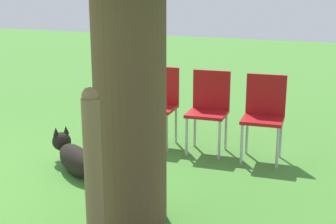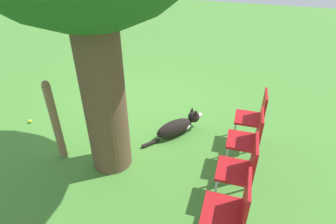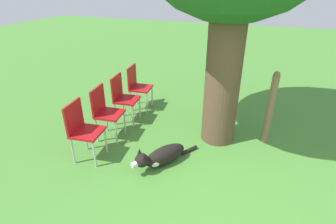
{
  "view_description": "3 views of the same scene",
  "coord_description": "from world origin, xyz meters",
  "px_view_note": "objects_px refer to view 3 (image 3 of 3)",
  "views": [
    {
      "loc": [
        2.84,
        3.15,
        1.85
      ],
      "look_at": [
        -1.33,
        1.25,
        0.65
      ],
      "focal_mm": 50.0,
      "sensor_mm": 36.0,
      "label": 1
    },
    {
      "loc": [
        -2.22,
        3.89,
        2.72
      ],
      "look_at": [
        -0.79,
        0.48,
        0.49
      ],
      "focal_mm": 28.0,
      "sensor_mm": 36.0,
      "label": 2
    },
    {
      "loc": [
        0.27,
        -2.65,
        2.55
      ],
      "look_at": [
        -1.14,
        1.21,
        0.46
      ],
      "focal_mm": 28.0,
      "sensor_mm": 36.0,
      "label": 3
    }
  ],
  "objects_px": {
    "dog": "(161,156)",
    "fence_post": "(270,108)",
    "red_chair_3": "(137,84)",
    "red_chair_1": "(105,109)",
    "red_chair_0": "(82,127)",
    "red_chair_2": "(123,95)"
  },
  "relations": [
    {
      "from": "dog",
      "to": "fence_post",
      "type": "height_order",
      "value": "fence_post"
    },
    {
      "from": "dog",
      "to": "fence_post",
      "type": "distance_m",
      "value": 1.98
    },
    {
      "from": "fence_post",
      "to": "red_chair_3",
      "type": "xyz_separation_m",
      "value": [
        -2.67,
        0.47,
        -0.1
      ]
    },
    {
      "from": "fence_post",
      "to": "red_chair_1",
      "type": "height_order",
      "value": "fence_post"
    },
    {
      "from": "fence_post",
      "to": "red_chair_1",
      "type": "xyz_separation_m",
      "value": [
        -2.67,
        -0.81,
        -0.1
      ]
    },
    {
      "from": "fence_post",
      "to": "red_chair_0",
      "type": "bearing_deg",
      "value": -151.33
    },
    {
      "from": "dog",
      "to": "red_chair_1",
      "type": "relative_size",
      "value": 1.13
    },
    {
      "from": "dog",
      "to": "red_chair_3",
      "type": "xyz_separation_m",
      "value": [
        -1.21,
        1.7,
        0.39
      ]
    },
    {
      "from": "fence_post",
      "to": "red_chair_0",
      "type": "height_order",
      "value": "fence_post"
    },
    {
      "from": "dog",
      "to": "red_chair_0",
      "type": "relative_size",
      "value": 1.13
    },
    {
      "from": "dog",
      "to": "red_chair_2",
      "type": "height_order",
      "value": "red_chair_2"
    },
    {
      "from": "dog",
      "to": "red_chair_2",
      "type": "distance_m",
      "value": 1.65
    },
    {
      "from": "dog",
      "to": "red_chair_3",
      "type": "distance_m",
      "value": 2.13
    },
    {
      "from": "dog",
      "to": "fence_post",
      "type": "bearing_deg",
      "value": 163.54
    },
    {
      "from": "red_chair_1",
      "to": "dog",
      "type": "bearing_deg",
      "value": -25.31
    },
    {
      "from": "dog",
      "to": "red_chair_3",
      "type": "relative_size",
      "value": 1.13
    },
    {
      "from": "red_chair_0",
      "to": "red_chair_3",
      "type": "bearing_deg",
      "value": 84.36
    },
    {
      "from": "red_chair_0",
      "to": "red_chair_2",
      "type": "distance_m",
      "value": 1.28
    },
    {
      "from": "red_chair_1",
      "to": "red_chair_2",
      "type": "relative_size",
      "value": 1.0
    },
    {
      "from": "dog",
      "to": "red_chair_3",
      "type": "bearing_deg",
      "value": -111.22
    },
    {
      "from": "red_chair_0",
      "to": "red_chair_2",
      "type": "bearing_deg",
      "value": 84.36
    },
    {
      "from": "dog",
      "to": "red_chair_1",
      "type": "height_order",
      "value": "red_chair_1"
    }
  ]
}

